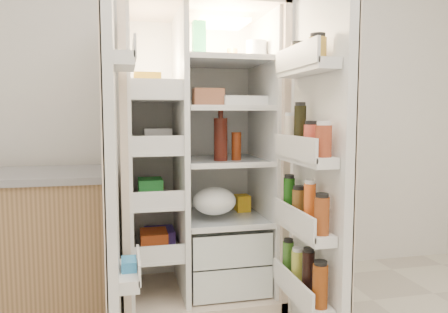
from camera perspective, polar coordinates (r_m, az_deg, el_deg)
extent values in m
cube|color=silver|center=(3.02, -1.55, 9.20)|extent=(4.00, 0.02, 2.70)
cube|color=beige|center=(2.93, -4.56, 0.48)|extent=(0.92, 0.04, 1.80)
cube|color=beige|center=(2.56, -13.21, -0.37)|extent=(0.04, 0.70, 1.80)
cube|color=beige|center=(2.71, 5.74, 0.06)|extent=(0.04, 0.70, 1.80)
cube|color=beige|center=(2.66, -3.59, 19.06)|extent=(0.92, 0.70, 0.04)
cube|color=beige|center=(2.82, -3.36, -17.82)|extent=(0.92, 0.70, 0.08)
cube|color=white|center=(2.89, -4.47, 0.82)|extent=(0.84, 0.02, 1.68)
cube|color=white|center=(2.56, -12.55, 0.09)|extent=(0.02, 0.62, 1.68)
cube|color=white|center=(2.70, 5.14, 0.47)|extent=(0.02, 0.62, 1.68)
cube|color=white|center=(2.58, -5.88, 0.24)|extent=(0.03, 0.62, 1.68)
cube|color=white|center=(2.78, -0.04, -14.97)|extent=(0.47, 0.52, 0.19)
cube|color=white|center=(2.71, -0.04, -11.01)|extent=(0.47, 0.52, 0.19)
cube|color=#FFD18C|center=(2.73, -0.39, 17.46)|extent=(0.30, 0.30, 0.02)
cube|color=white|center=(2.68, -9.12, -12.05)|extent=(0.28, 0.58, 0.02)
cube|color=white|center=(2.61, -9.22, -5.75)|extent=(0.28, 0.58, 0.02)
cube|color=white|center=(2.57, -9.32, 0.83)|extent=(0.28, 0.58, 0.02)
cube|color=white|center=(2.56, -9.43, 7.54)|extent=(0.28, 0.58, 0.02)
cube|color=silver|center=(2.69, -0.14, -8.14)|extent=(0.49, 0.58, 0.01)
cube|color=silver|center=(2.63, -0.14, -0.51)|extent=(0.49, 0.58, 0.01)
cube|color=silver|center=(2.62, -0.14, 6.47)|extent=(0.49, 0.58, 0.02)
cube|color=silver|center=(2.64, -0.14, 12.57)|extent=(0.49, 0.58, 0.02)
cube|color=#C64A1C|center=(2.66, -9.14, -10.82)|extent=(0.16, 0.20, 0.10)
cube|color=green|center=(2.59, -9.24, -4.24)|extent=(0.14, 0.18, 0.12)
cube|color=silver|center=(2.56, -9.34, 1.83)|extent=(0.20, 0.22, 0.07)
cube|color=gold|center=(2.56, -9.46, 9.33)|extent=(0.15, 0.16, 0.14)
cube|color=#473195|center=(2.67, -9.13, -10.93)|extent=(0.18, 0.20, 0.09)
cube|color=#BA5620|center=(2.60, -9.24, -4.46)|extent=(0.14, 0.18, 0.10)
cube|color=silver|center=(2.56, -9.35, 2.39)|extent=(0.16, 0.16, 0.12)
sphere|color=orange|center=(2.70, -2.34, -16.94)|extent=(0.07, 0.07, 0.07)
sphere|color=orange|center=(2.75, -0.58, -16.48)|extent=(0.07, 0.07, 0.07)
sphere|color=orange|center=(2.74, 1.74, -16.60)|extent=(0.07, 0.07, 0.07)
sphere|color=orange|center=(2.84, -1.86, -15.80)|extent=(0.07, 0.07, 0.07)
sphere|color=orange|center=(2.84, 0.28, -15.79)|extent=(0.07, 0.07, 0.07)
ellipsoid|color=#377226|center=(2.73, -0.14, -10.59)|extent=(0.26, 0.24, 0.11)
cylinder|color=#3F140D|center=(2.53, -0.46, 2.31)|extent=(0.08, 0.08, 0.25)
cylinder|color=maroon|center=(2.57, 1.66, 1.41)|extent=(0.06, 0.06, 0.17)
cube|color=#299655|center=(2.57, -3.39, 15.34)|extent=(0.07, 0.07, 0.22)
cylinder|color=white|center=(2.60, 4.37, 14.04)|extent=(0.12, 0.12, 0.11)
cylinder|color=#995F23|center=(2.73, 1.11, 13.39)|extent=(0.07, 0.07, 0.09)
cube|color=white|center=(2.55, 2.82, 7.40)|extent=(0.26, 0.11, 0.07)
cube|color=#A96443|center=(2.53, -2.12, 7.91)|extent=(0.18, 0.10, 0.11)
ellipsoid|color=white|center=(2.56, -1.29, -6.78)|extent=(0.26, 0.24, 0.17)
cube|color=yellow|center=(2.82, 2.48, -6.26)|extent=(0.09, 0.11, 0.11)
cube|color=white|center=(2.02, -14.92, -1.98)|extent=(0.05, 0.40, 1.72)
cube|color=beige|center=(2.02, -15.63, -1.99)|extent=(0.01, 0.40, 1.72)
cube|color=white|center=(2.14, -12.63, -15.33)|extent=(0.09, 0.32, 0.06)
cube|color=white|center=(2.02, -13.24, 12.30)|extent=(0.09, 0.32, 0.06)
cube|color=#338CCC|center=(2.13, -12.64, -14.58)|extent=(0.07, 0.12, 0.10)
cube|color=white|center=(2.14, 12.81, -1.50)|extent=(0.05, 0.58, 1.72)
cube|color=beige|center=(2.15, 13.41, -1.48)|extent=(0.01, 0.58, 1.72)
cube|color=white|center=(2.28, 10.43, -17.78)|extent=(0.11, 0.50, 0.05)
cube|color=white|center=(2.16, 10.59, -9.48)|extent=(0.11, 0.50, 0.05)
cube|color=white|center=(2.10, 10.76, -0.23)|extent=(0.11, 0.50, 0.05)
cube|color=white|center=(2.10, 10.97, 11.51)|extent=(0.11, 0.50, 0.05)
cylinder|color=#78330D|center=(2.06, 12.80, -16.62)|extent=(0.07, 0.07, 0.20)
cylinder|color=black|center=(2.17, 11.26, -15.18)|extent=(0.06, 0.06, 0.22)
cylinder|color=gold|center=(2.28, 9.86, -14.57)|extent=(0.06, 0.06, 0.18)
cylinder|color=#396C24|center=(2.40, 8.61, -13.46)|extent=(0.06, 0.06, 0.19)
cylinder|color=brown|center=(1.96, 13.01, -7.79)|extent=(0.07, 0.07, 0.17)
cylinder|color=orange|center=(2.07, 11.43, -6.48)|extent=(0.06, 0.06, 0.21)
cylinder|color=brown|center=(2.19, 10.00, -6.45)|extent=(0.07, 0.07, 0.16)
cylinder|color=#1C5814|center=(2.31, 8.74, -5.33)|extent=(0.06, 0.06, 0.20)
cylinder|color=#933820|center=(1.91, 13.23, 2.02)|extent=(0.07, 0.07, 0.14)
cylinder|color=#C94633|center=(2.03, 11.60, 2.25)|extent=(0.07, 0.07, 0.14)
cylinder|color=black|center=(2.15, 10.18, 3.65)|extent=(0.06, 0.06, 0.23)
cylinder|color=beige|center=(2.27, 8.87, 3.14)|extent=(0.06, 0.06, 0.18)
cylinder|color=#A87F2A|center=(2.00, 12.45, 13.95)|extent=(0.08, 0.08, 0.10)
cylinder|color=brown|center=(2.20, 9.92, 13.22)|extent=(0.08, 0.08, 0.10)
cube|color=#9D774E|center=(2.74, -26.49, -11.07)|extent=(1.12, 0.58, 0.80)
cube|color=gray|center=(2.66, -26.88, -2.34)|extent=(1.16, 0.62, 0.04)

